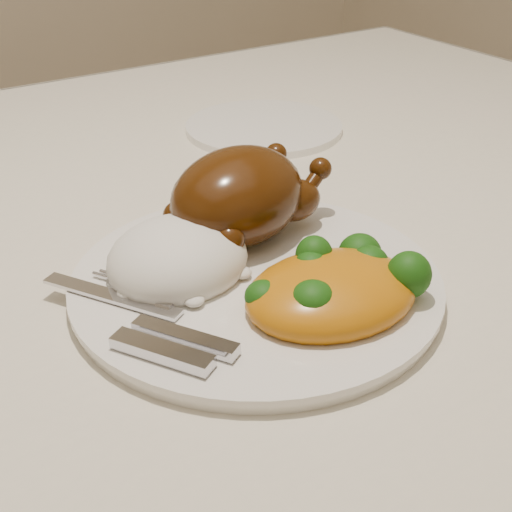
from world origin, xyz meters
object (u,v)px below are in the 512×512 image
dinner_plate (256,283)px  roast_chicken (241,195)px  side_plate (264,127)px  dining_table (86,327)px

dinner_plate → roast_chicken: (0.03, 0.07, 0.05)m
roast_chicken → side_plate: bearing=37.8°
side_plate → roast_chicken: 0.32m
dining_table → side_plate: size_ratio=7.88×
dining_table → roast_chicken: bearing=-39.7°
dining_table → side_plate: 0.36m
dining_table → roast_chicken: 0.23m
side_plate → dining_table: bearing=-155.5°
dining_table → dinner_plate: bearing=-60.6°
dinner_plate → roast_chicken: size_ratio=1.72×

